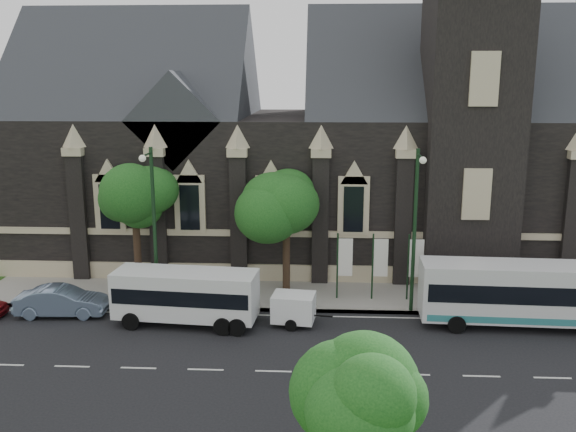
# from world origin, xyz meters

# --- Properties ---
(ground) EXTENTS (160.00, 160.00, 0.00)m
(ground) POSITION_xyz_m (0.00, 0.00, 0.00)
(ground) COLOR black
(ground) RESTS_ON ground
(sidewalk) EXTENTS (80.00, 5.00, 0.15)m
(sidewalk) POSITION_xyz_m (0.00, 9.50, 0.07)
(sidewalk) COLOR gray
(sidewalk) RESTS_ON ground
(museum) EXTENTS (40.00, 17.70, 29.90)m
(museum) POSITION_xyz_m (5.12, 18.78, 8.17)
(museum) COLOR black
(museum) RESTS_ON ground
(tree_park_east) EXTENTS (3.40, 3.40, 6.28)m
(tree_park_east) POSITION_xyz_m (6.18, -9.32, 4.62)
(tree_park_east) COLOR black
(tree_park_east) RESTS_ON ground
(tree_walk_right) EXTENTS (4.08, 4.08, 7.80)m
(tree_walk_right) POSITION_xyz_m (3.21, 10.71, 5.82)
(tree_walk_right) COLOR black
(tree_walk_right) RESTS_ON ground
(tree_walk_left) EXTENTS (3.91, 3.91, 7.64)m
(tree_walk_left) POSITION_xyz_m (-5.80, 10.70, 5.73)
(tree_walk_left) COLOR black
(tree_walk_left) RESTS_ON ground
(street_lamp_near) EXTENTS (0.36, 1.88, 9.00)m
(street_lamp_near) POSITION_xyz_m (10.00, 7.09, 5.11)
(street_lamp_near) COLOR #163119
(street_lamp_near) RESTS_ON ground
(street_lamp_mid) EXTENTS (0.36, 1.88, 9.00)m
(street_lamp_mid) POSITION_xyz_m (-4.00, 7.09, 5.11)
(street_lamp_mid) COLOR #163119
(street_lamp_mid) RESTS_ON ground
(banner_flag_left) EXTENTS (0.90, 0.10, 4.00)m
(banner_flag_left) POSITION_xyz_m (6.29, 9.00, 2.38)
(banner_flag_left) COLOR #163119
(banner_flag_left) RESTS_ON ground
(banner_flag_center) EXTENTS (0.90, 0.10, 4.00)m
(banner_flag_center) POSITION_xyz_m (8.29, 9.00, 2.38)
(banner_flag_center) COLOR #163119
(banner_flag_center) RESTS_ON ground
(banner_flag_right) EXTENTS (0.90, 0.10, 4.00)m
(banner_flag_right) POSITION_xyz_m (10.29, 9.00, 2.38)
(banner_flag_right) COLOR #163119
(banner_flag_right) RESTS_ON ground
(tour_coach) EXTENTS (11.54, 3.07, 3.34)m
(tour_coach) POSITION_xyz_m (15.97, 5.65, 1.82)
(tour_coach) COLOR silver
(tour_coach) RESTS_ON ground
(shuttle_bus) EXTENTS (7.55, 3.16, 2.84)m
(shuttle_bus) POSITION_xyz_m (-1.90, 5.13, 1.65)
(shuttle_bus) COLOR white
(shuttle_bus) RESTS_ON ground
(box_trailer) EXTENTS (3.20, 1.89, 1.67)m
(box_trailer) POSITION_xyz_m (3.66, 5.27, 0.95)
(box_trailer) COLOR white
(box_trailer) RESTS_ON ground
(sedan) EXTENTS (4.92, 1.97, 1.59)m
(sedan) POSITION_xyz_m (-8.89, 5.95, 0.80)
(sedan) COLOR slate
(sedan) RESTS_ON ground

